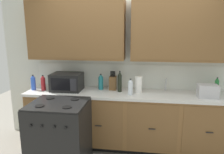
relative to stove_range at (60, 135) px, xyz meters
name	(u,v)px	position (x,y,z in m)	size (l,w,h in m)	color
wall_unit	(128,46)	(0.88, 0.83, 1.17)	(4.37, 0.40, 2.39)	silver
counter_run	(126,119)	(0.88, 0.63, 0.01)	(3.20, 0.64, 0.93)	black
stove_range	(60,135)	(0.00, 0.00, 0.00)	(0.76, 0.68, 0.95)	black
microwave	(67,82)	(-0.10, 0.64, 0.60)	(0.48, 0.37, 0.28)	black
toaster	(208,91)	(2.05, 0.54, 0.56)	(0.28, 0.18, 0.19)	#B7B7BC
knife_block	(113,83)	(0.64, 0.78, 0.58)	(0.11, 0.14, 0.31)	brown
sink_faucet	(166,84)	(1.49, 0.84, 0.56)	(0.02, 0.02, 0.20)	#B2B5BA
paper_towel_roll	(139,84)	(1.06, 0.66, 0.59)	(0.12, 0.12, 0.26)	white
bottle_dark	(120,82)	(0.76, 0.67, 0.62)	(0.07, 0.07, 0.34)	black
bottle_blue	(33,82)	(-0.66, 0.59, 0.58)	(0.08, 0.08, 0.25)	blue
bottle_red	(43,83)	(-0.48, 0.58, 0.59)	(0.07, 0.07, 0.25)	maroon
bottle_teal	(101,82)	(0.44, 0.76, 0.59)	(0.08, 0.08, 0.26)	#1E707A
bottle_green	(217,85)	(2.26, 0.79, 0.58)	(0.06, 0.06, 0.25)	#237A38
bottle_clear	(130,87)	(0.94, 0.52, 0.58)	(0.07, 0.07, 0.25)	silver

